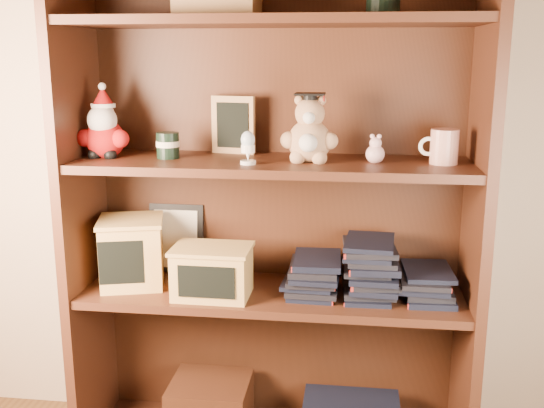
{
  "coord_description": "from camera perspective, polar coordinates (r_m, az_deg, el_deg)",
  "views": [
    {
      "loc": [
        0.12,
        -0.5,
        1.25
      ],
      "look_at": [
        -0.11,
        1.3,
        0.82
      ],
      "focal_mm": 42.0,
      "sensor_mm": 36.0,
      "label": 1
    }
  ],
  "objects": [
    {
      "name": "book_stack_right",
      "position": [
        1.93,
        13.58,
        -7.05
      ],
      "size": [
        0.14,
        0.2,
        0.08
      ],
      "color": "black",
      "rests_on": "shelf_lower"
    },
    {
      "name": "grad_teddy_bear",
      "position": [
        1.81,
        3.37,
        6.19
      ],
      "size": [
        0.16,
        0.14,
        0.2
      ],
      "color": "tan",
      "rests_on": "shelf_upper"
    },
    {
      "name": "shelf_upper",
      "position": [
        1.84,
        0.0,
        3.55
      ],
      "size": [
        1.14,
        0.33,
        0.02
      ],
      "color": "#432113",
      "rests_on": "ground"
    },
    {
      "name": "bookcase",
      "position": [
        1.93,
        0.12,
        -0.85
      ],
      "size": [
        1.2,
        0.35,
        1.6
      ],
      "color": "#432113",
      "rests_on": "ground"
    },
    {
      "name": "book_stack_left",
      "position": [
        1.92,
        3.71,
        -6.35
      ],
      "size": [
        0.14,
        0.2,
        0.11
      ],
      "color": "black",
      "rests_on": "shelf_lower"
    },
    {
      "name": "egg_cup",
      "position": [
        1.77,
        -2.17,
        5.18
      ],
      "size": [
        0.04,
        0.04,
        0.09
      ],
      "color": "white",
      "rests_on": "shelf_upper"
    },
    {
      "name": "treats_box",
      "position": [
        2.01,
        -12.45,
        -4.17
      ],
      "size": [
        0.24,
        0.24,
        0.21
      ],
      "color": "tan",
      "rests_on": "shelf_lower"
    },
    {
      "name": "shelf_lower",
      "position": [
        1.95,
        0.0,
        -8.09
      ],
      "size": [
        1.14,
        0.33,
        0.02
      ],
      "color": "#432113",
      "rests_on": "ground"
    },
    {
      "name": "pink_figurine",
      "position": [
        1.82,
        9.24,
        4.67
      ],
      "size": [
        0.05,
        0.05,
        0.08
      ],
      "color": "beige",
      "rests_on": "shelf_upper"
    },
    {
      "name": "chalkboard_plaque",
      "position": [
        1.96,
        -3.49,
        7.0
      ],
      "size": [
        0.14,
        0.09,
        0.18
      ],
      "color": "#9E7547",
      "rests_on": "shelf_upper"
    },
    {
      "name": "teachers_tin",
      "position": [
        1.9,
        -9.32,
        5.23
      ],
      "size": [
        0.07,
        0.07,
        0.08
      ],
      "color": "black",
      "rests_on": "shelf_upper"
    },
    {
      "name": "santa_plush",
      "position": [
        1.95,
        -14.84,
        6.47
      ],
      "size": [
        0.16,
        0.12,
        0.23
      ],
      "color": "#A50F0F",
      "rests_on": "shelf_upper"
    },
    {
      "name": "teacher_mug",
      "position": [
        1.84,
        15.11,
        4.98
      ],
      "size": [
        0.11,
        0.08,
        0.1
      ],
      "color": "silver",
      "rests_on": "shelf_upper"
    },
    {
      "name": "pencils_box",
      "position": [
        1.89,
        -5.39,
        -6.02
      ],
      "size": [
        0.23,
        0.17,
        0.15
      ],
      "color": "tan",
      "rests_on": "shelf_lower"
    },
    {
      "name": "certificate_frame",
      "position": [
        2.11,
        -8.58,
        -3.05
      ],
      "size": [
        0.18,
        0.05,
        0.22
      ],
      "color": "black",
      "rests_on": "shelf_lower"
    },
    {
      "name": "book_stack_mid",
      "position": [
        1.9,
        8.82,
        -5.6
      ],
      "size": [
        0.14,
        0.2,
        0.18
      ],
      "color": "black",
      "rests_on": "shelf_lower"
    }
  ]
}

